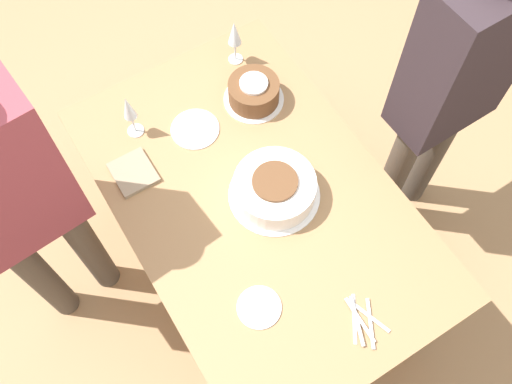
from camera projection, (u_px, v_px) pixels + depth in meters
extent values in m
plane|color=#A87F56|center=(256.00, 266.00, 2.76)|extent=(12.00, 12.00, 0.00)
cube|color=#9E754C|center=(256.00, 200.00, 2.12)|extent=(1.50, 0.95, 0.03)
cylinder|color=brown|center=(430.00, 322.00, 2.28)|extent=(0.07, 0.07, 0.70)
cylinder|color=brown|center=(253.00, 91.00, 2.81)|extent=(0.07, 0.07, 0.70)
cylinder|color=brown|center=(104.00, 165.00, 2.61)|extent=(0.07, 0.07, 0.70)
cylinder|color=white|center=(274.00, 195.00, 2.11)|extent=(0.34, 0.34, 0.01)
cylinder|color=white|center=(275.00, 188.00, 2.07)|extent=(0.30, 0.30, 0.09)
cylinder|color=brown|center=(275.00, 181.00, 2.02)|extent=(0.17, 0.17, 0.01)
cylinder|color=white|center=(254.00, 99.00, 2.31)|extent=(0.24, 0.24, 0.01)
cylinder|color=brown|center=(254.00, 92.00, 2.27)|extent=(0.20, 0.20, 0.09)
cylinder|color=white|center=(254.00, 83.00, 2.22)|extent=(0.11, 0.11, 0.01)
cylinder|color=silver|center=(136.00, 131.00, 2.24)|extent=(0.07, 0.07, 0.00)
cylinder|color=silver|center=(133.00, 123.00, 2.20)|extent=(0.01, 0.01, 0.10)
cone|color=silver|center=(128.00, 107.00, 2.10)|extent=(0.05, 0.05, 0.11)
cylinder|color=silver|center=(236.00, 59.00, 2.41)|extent=(0.06, 0.06, 0.00)
cylinder|color=silver|center=(235.00, 51.00, 2.36)|extent=(0.01, 0.01, 0.10)
cone|color=silver|center=(234.00, 33.00, 2.27)|extent=(0.06, 0.06, 0.11)
cylinder|color=silver|center=(259.00, 307.00, 1.92)|extent=(0.15, 0.15, 0.01)
cylinder|color=silver|center=(195.00, 129.00, 2.25)|extent=(0.19, 0.19, 0.01)
cube|color=silver|center=(354.00, 319.00, 1.90)|extent=(0.15, 0.11, 0.00)
cube|color=silver|center=(368.00, 315.00, 1.90)|extent=(0.17, 0.07, 0.00)
cube|color=silver|center=(370.00, 323.00, 1.89)|extent=(0.15, 0.10, 0.00)
cube|color=silver|center=(360.00, 320.00, 1.89)|extent=(0.17, 0.02, 0.00)
cube|color=silver|center=(357.00, 321.00, 1.88)|extent=(0.16, 0.07, 0.00)
cube|color=gray|center=(133.00, 173.00, 2.15)|extent=(0.17, 0.15, 0.02)
cylinder|color=#4C4238|center=(432.00, 152.00, 2.60)|extent=(0.11, 0.11, 0.78)
cylinder|color=#4C4238|center=(395.00, 175.00, 2.54)|extent=(0.11, 0.11, 0.78)
cube|color=#2D2328|center=(466.00, 56.00, 1.93)|extent=(0.23, 0.40, 0.65)
cylinder|color=#4C4238|center=(40.00, 276.00, 2.33)|extent=(0.11, 0.11, 0.77)
cylinder|color=#4C4238|center=(87.00, 246.00, 2.39)|extent=(0.11, 0.11, 0.77)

